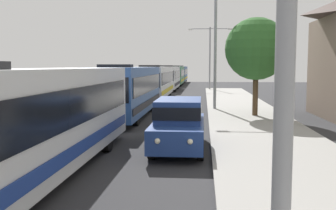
{
  "coord_description": "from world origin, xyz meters",
  "views": [
    {
      "loc": [
        3.3,
        1.15,
        3.12
      ],
      "look_at": [
        1.8,
        17.92,
        1.46
      ],
      "focal_mm": 42.32,
      "sensor_mm": 36.0,
      "label": 1
    }
  ],
  "objects_px": {
    "white_suv": "(179,122)",
    "streetlamp_far": "(210,51)",
    "bus_fourth_in_line": "(168,77)",
    "bus_lead": "(38,117)",
    "bus_middle": "(155,81)",
    "bus_tail_end": "(180,73)",
    "bus_rear": "(175,75)",
    "roadside_tree": "(256,49)",
    "box_truck_oncoming": "(166,73)",
    "bus_second_in_line": "(128,89)",
    "streetlamp_mid": "(216,31)"
  },
  "relations": [
    {
      "from": "bus_lead",
      "to": "streetlamp_far",
      "type": "bearing_deg",
      "value": 82.52
    },
    {
      "from": "bus_tail_end",
      "to": "roadside_tree",
      "type": "xyz_separation_m",
      "value": [
        7.72,
        -52.58,
        2.44
      ]
    },
    {
      "from": "bus_lead",
      "to": "bus_rear",
      "type": "distance_m",
      "value": 53.37
    },
    {
      "from": "bus_middle",
      "to": "bus_fourth_in_line",
      "type": "xyz_separation_m",
      "value": [
        -0.0,
        13.87,
        -0.0
      ]
    },
    {
      "from": "box_truck_oncoming",
      "to": "roadside_tree",
      "type": "bearing_deg",
      "value": -79.52
    },
    {
      "from": "roadside_tree",
      "to": "box_truck_oncoming",
      "type": "bearing_deg",
      "value": 100.48
    },
    {
      "from": "streetlamp_mid",
      "to": "streetlamp_far",
      "type": "bearing_deg",
      "value": 90.0
    },
    {
      "from": "white_suv",
      "to": "bus_tail_end",
      "type": "bearing_deg",
      "value": 93.4
    },
    {
      "from": "bus_rear",
      "to": "roadside_tree",
      "type": "height_order",
      "value": "roadside_tree"
    },
    {
      "from": "bus_lead",
      "to": "bus_rear",
      "type": "height_order",
      "value": "same"
    },
    {
      "from": "bus_rear",
      "to": "roadside_tree",
      "type": "bearing_deg",
      "value": -79.02
    },
    {
      "from": "bus_fourth_in_line",
      "to": "white_suv",
      "type": "distance_m",
      "value": 36.81
    },
    {
      "from": "bus_fourth_in_line",
      "to": "bus_rear",
      "type": "height_order",
      "value": "same"
    },
    {
      "from": "bus_tail_end",
      "to": "streetlamp_mid",
      "type": "bearing_deg",
      "value": -83.7
    },
    {
      "from": "box_truck_oncoming",
      "to": "roadside_tree",
      "type": "distance_m",
      "value": 60.69
    },
    {
      "from": "bus_tail_end",
      "to": "white_suv",
      "type": "distance_m",
      "value": 62.33
    },
    {
      "from": "bus_middle",
      "to": "streetlamp_far",
      "type": "height_order",
      "value": "streetlamp_far"
    },
    {
      "from": "bus_tail_end",
      "to": "streetlamp_mid",
      "type": "height_order",
      "value": "streetlamp_mid"
    },
    {
      "from": "bus_fourth_in_line",
      "to": "box_truck_oncoming",
      "type": "xyz_separation_m",
      "value": [
        -3.3,
        32.65,
        0.01
      ]
    },
    {
      "from": "bus_fourth_in_line",
      "to": "bus_lead",
      "type": "bearing_deg",
      "value": -90.0
    },
    {
      "from": "box_truck_oncoming",
      "to": "roadside_tree",
      "type": "height_order",
      "value": "roadside_tree"
    },
    {
      "from": "bus_middle",
      "to": "streetlamp_far",
      "type": "bearing_deg",
      "value": 69.5
    },
    {
      "from": "bus_rear",
      "to": "bus_lead",
      "type": "bearing_deg",
      "value": -90.0
    },
    {
      "from": "bus_tail_end",
      "to": "streetlamp_far",
      "type": "bearing_deg",
      "value": -77.83
    },
    {
      "from": "bus_middle",
      "to": "bus_rear",
      "type": "height_order",
      "value": "same"
    },
    {
      "from": "bus_second_in_line",
      "to": "roadside_tree",
      "type": "height_order",
      "value": "roadside_tree"
    },
    {
      "from": "bus_middle",
      "to": "white_suv",
      "type": "height_order",
      "value": "bus_middle"
    },
    {
      "from": "streetlamp_far",
      "to": "bus_second_in_line",
      "type": "bearing_deg",
      "value": -101.0
    },
    {
      "from": "bus_tail_end",
      "to": "streetlamp_far",
      "type": "distance_m",
      "value": 25.81
    },
    {
      "from": "bus_rear",
      "to": "bus_middle",
      "type": "bearing_deg",
      "value": -90.0
    },
    {
      "from": "bus_second_in_line",
      "to": "streetlamp_far",
      "type": "xyz_separation_m",
      "value": [
        5.4,
        27.78,
        3.33
      ]
    },
    {
      "from": "bus_lead",
      "to": "bus_middle",
      "type": "distance_m",
      "value": 26.69
    },
    {
      "from": "bus_second_in_line",
      "to": "streetlamp_mid",
      "type": "xyz_separation_m",
      "value": [
        5.4,
        3.9,
        3.81
      ]
    },
    {
      "from": "box_truck_oncoming",
      "to": "bus_tail_end",
      "type": "bearing_deg",
      "value": -64.92
    },
    {
      "from": "bus_middle",
      "to": "bus_tail_end",
      "type": "xyz_separation_m",
      "value": [
        -0.0,
        39.46,
        -0.0
      ]
    },
    {
      "from": "bus_fourth_in_line",
      "to": "streetlamp_mid",
      "type": "xyz_separation_m",
      "value": [
        5.4,
        -23.3,
        3.81
      ]
    },
    {
      "from": "bus_second_in_line",
      "to": "bus_fourth_in_line",
      "type": "xyz_separation_m",
      "value": [
        -0.0,
        27.2,
        -0.0
      ]
    },
    {
      "from": "bus_lead",
      "to": "streetlamp_mid",
      "type": "bearing_deg",
      "value": 72.63
    },
    {
      "from": "bus_lead",
      "to": "bus_middle",
      "type": "relative_size",
      "value": 1.0
    },
    {
      "from": "bus_second_in_line",
      "to": "streetlamp_mid",
      "type": "height_order",
      "value": "streetlamp_mid"
    },
    {
      "from": "bus_second_in_line",
      "to": "streetlamp_mid",
      "type": "distance_m",
      "value": 7.68
    },
    {
      "from": "bus_middle",
      "to": "bus_tail_end",
      "type": "distance_m",
      "value": 39.46
    },
    {
      "from": "white_suv",
      "to": "streetlamp_far",
      "type": "relative_size",
      "value": 0.63
    },
    {
      "from": "bus_lead",
      "to": "white_suv",
      "type": "xyz_separation_m",
      "value": [
        3.7,
        3.94,
        -0.66
      ]
    },
    {
      "from": "box_truck_oncoming",
      "to": "roadside_tree",
      "type": "xyz_separation_m",
      "value": [
        11.03,
        -59.63,
        2.43
      ]
    },
    {
      "from": "white_suv",
      "to": "streetlamp_far",
      "type": "distance_m",
      "value": 37.45
    },
    {
      "from": "bus_rear",
      "to": "bus_fourth_in_line",
      "type": "bearing_deg",
      "value": -90.0
    },
    {
      "from": "bus_middle",
      "to": "bus_rear",
      "type": "distance_m",
      "value": 26.68
    },
    {
      "from": "bus_middle",
      "to": "box_truck_oncoming",
      "type": "xyz_separation_m",
      "value": [
        -3.3,
        46.51,
        0.01
      ]
    },
    {
      "from": "bus_second_in_line",
      "to": "bus_fourth_in_line",
      "type": "bearing_deg",
      "value": 90.0
    }
  ]
}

